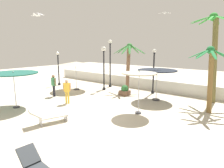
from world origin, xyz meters
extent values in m
plane|color=beige|center=(0.00, 0.00, 0.00)|extent=(56.00, 56.00, 0.00)
cube|color=silver|center=(0.00, 8.67, 0.51)|extent=(25.20, 0.30, 1.02)
cylinder|color=#333338|center=(1.92, 5.85, 0.04)|extent=(0.54, 0.54, 0.08)
cylinder|color=#A5A5AD|center=(1.92, 5.85, 1.12)|extent=(0.05, 0.05, 2.25)
cylinder|color=black|center=(1.92, 5.85, 2.23)|extent=(2.80, 2.80, 0.06)
sphere|color=#99999E|center=(1.92, 5.85, 2.35)|extent=(0.08, 0.08, 0.08)
cylinder|color=#333338|center=(2.46, 2.50, 0.04)|extent=(0.37, 0.37, 0.08)
cylinder|color=#A5A5AD|center=(2.46, 2.50, 1.21)|extent=(0.05, 0.05, 2.42)
cylinder|color=#B7AD93|center=(2.46, 2.50, 2.40)|extent=(2.03, 2.03, 0.06)
sphere|color=#99999E|center=(2.46, 2.50, 2.52)|extent=(0.08, 0.08, 0.08)
cylinder|color=#333338|center=(-4.27, -1.58, 0.04)|extent=(0.42, 0.42, 0.08)
cylinder|color=#A5A5AD|center=(-4.27, -1.58, 1.14)|extent=(0.05, 0.05, 2.28)
cylinder|color=#1E594C|center=(-4.27, -1.58, 2.26)|extent=(2.98, 2.98, 0.06)
sphere|color=#99999E|center=(-4.27, -1.58, 2.33)|extent=(0.08, 0.08, 0.08)
cylinder|color=#333338|center=(-5.42, 4.46, 0.04)|extent=(0.54, 0.54, 0.08)
cylinder|color=#A5A5AD|center=(-5.42, 4.46, 1.18)|extent=(0.05, 0.05, 2.35)
cone|color=#B7AD93|center=(-5.42, 4.46, 2.44)|extent=(3.05, 3.05, 0.27)
sphere|color=#99999E|center=(-5.42, 4.46, 2.60)|extent=(0.08, 0.08, 0.08)
cylinder|color=brown|center=(-1.55, 7.16, 1.97)|extent=(0.44, 0.31, 3.95)
sphere|color=#2E7130|center=(-1.43, 7.16, 3.94)|extent=(0.50, 0.50, 0.50)
ellipsoid|color=#2E7130|center=(-0.68, 7.27, 3.68)|extent=(1.36, 0.41, 0.83)
ellipsoid|color=#2E7130|center=(-0.88, 7.68, 3.68)|extent=(1.11, 1.07, 0.83)
ellipsoid|color=#2E7130|center=(-1.38, 7.92, 3.68)|extent=(0.29, 1.35, 0.83)
ellipsoid|color=#2E7130|center=(-1.93, 7.73, 3.68)|extent=(1.03, 1.14, 0.83)
ellipsoid|color=#2E7130|center=(-2.19, 7.20, 3.68)|extent=(1.35, 0.28, 0.83)
ellipsoid|color=#2E7130|center=(-1.94, 6.59, 3.68)|extent=(1.05, 1.13, 0.83)
ellipsoid|color=#2E7130|center=(-1.32, 6.40, 3.68)|extent=(0.38, 1.36, 0.83)
ellipsoid|color=#2E7130|center=(-1.00, 6.53, 3.68)|extent=(0.93, 1.22, 0.83)
cylinder|color=brown|center=(5.15, 7.89, 2.93)|extent=(0.66, 0.35, 5.88)
sphere|color=#2C8C30|center=(4.84, 7.89, 5.87)|extent=(0.56, 0.56, 0.56)
ellipsoid|color=#2C8C30|center=(4.87, 8.66, 5.72)|extent=(0.26, 1.49, 0.51)
ellipsoid|color=#2C8C30|center=(4.23, 8.35, 5.72)|extent=(1.31, 1.05, 0.51)
ellipsoid|color=#2C8C30|center=(4.07, 7.87, 5.72)|extent=(1.49, 0.25, 0.51)
ellipsoid|color=#2C8C30|center=(4.23, 7.43, 5.72)|extent=(1.31, 1.06, 0.51)
ellipsoid|color=#2C8C30|center=(4.89, 7.13, 5.72)|extent=(0.29, 1.50, 0.51)
ellipsoid|color=#2C8C30|center=(5.33, 7.30, 5.72)|extent=(1.09, 1.28, 0.51)
cylinder|color=brown|center=(5.58, 5.32, 1.86)|extent=(0.43, 0.28, 3.72)
sphere|color=#20753A|center=(5.43, 5.32, 3.71)|extent=(0.45, 0.45, 0.45)
ellipsoid|color=#20753A|center=(6.05, 5.44, 3.49)|extent=(1.17, 0.41, 0.59)
ellipsoid|color=#20753A|center=(5.81, 5.82, 3.49)|extent=(0.86, 1.04, 0.59)
ellipsoid|color=#20753A|center=(5.40, 5.95, 3.49)|extent=(0.25, 1.16, 0.59)
ellipsoid|color=#20753A|center=(4.92, 5.67, 3.49)|extent=(1.07, 0.80, 0.59)
ellipsoid|color=#20753A|center=(4.88, 5.05, 3.49)|extent=(1.12, 0.69, 0.59)
ellipsoid|color=#20753A|center=(5.19, 4.75, 3.49)|extent=(0.64, 1.14, 0.59)
ellipsoid|color=#20753A|center=(5.73, 4.78, 3.49)|extent=(0.72, 1.11, 0.59)
cylinder|color=black|center=(-8.48, 4.76, 0.10)|extent=(0.28, 0.28, 0.20)
cylinder|color=black|center=(-8.48, 4.76, 1.53)|extent=(0.12, 0.12, 3.07)
cylinder|color=black|center=(-8.48, 4.76, 3.07)|extent=(0.22, 0.22, 0.06)
sphere|color=white|center=(-8.48, 4.76, 3.23)|extent=(0.32, 0.32, 0.32)
cylinder|color=black|center=(0.69, 7.65, 0.10)|extent=(0.28, 0.28, 0.20)
cylinder|color=black|center=(0.69, 7.65, 1.70)|extent=(0.12, 0.12, 3.39)
cylinder|color=black|center=(0.69, 7.65, 3.39)|extent=(0.22, 0.22, 0.06)
sphere|color=white|center=(0.69, 7.65, 3.55)|extent=(0.32, 0.32, 0.32)
cylinder|color=black|center=(-3.86, 7.44, 0.10)|extent=(0.28, 0.28, 0.20)
cylinder|color=black|center=(-3.86, 7.44, 2.09)|extent=(0.12, 0.12, 4.19)
cylinder|color=black|center=(-3.86, 7.44, 4.19)|extent=(0.22, 0.22, 0.06)
sphere|color=white|center=(-3.86, 7.44, 4.37)|extent=(0.37, 0.37, 0.37)
cylinder|color=black|center=(-3.40, 6.02, 0.10)|extent=(0.28, 0.28, 0.20)
cylinder|color=black|center=(-3.40, 6.02, 1.75)|extent=(0.12, 0.12, 3.50)
cylinder|color=black|center=(-3.40, 6.02, 3.50)|extent=(0.22, 0.22, 0.06)
sphere|color=white|center=(-3.40, 6.02, 3.71)|extent=(0.41, 0.41, 0.41)
cube|color=#B7B7BC|center=(0.01, -0.91, 0.17)|extent=(0.53, 0.21, 0.35)
cube|color=#B7B7BC|center=(-0.40, -2.14, 0.17)|extent=(0.53, 0.21, 0.35)
cube|color=silver|center=(-0.19, -1.52, 0.35)|extent=(0.96, 1.50, 0.08)
cube|color=silver|center=(-0.47, -2.37, 0.62)|extent=(0.70, 0.72, 0.44)
cube|color=#33383D|center=(2.77, -4.40, 0.61)|extent=(0.59, 0.58, 0.47)
cylinder|color=gold|center=(-2.40, 1.19, 0.43)|extent=(0.12, 0.12, 0.85)
cylinder|color=gold|center=(-2.52, 1.08, 0.43)|extent=(0.12, 0.12, 0.85)
cube|color=gold|center=(-2.46, 1.13, 1.16)|extent=(0.43, 0.42, 0.61)
sphere|color=tan|center=(-2.46, 1.13, 1.57)|extent=(0.23, 0.23, 0.23)
cylinder|color=tan|center=(-2.27, 1.29, 1.19)|extent=(0.08, 0.08, 0.54)
cylinder|color=tan|center=(-2.64, 0.98, 1.19)|extent=(0.08, 0.08, 0.54)
cylinder|color=#26262D|center=(-4.94, 1.71, 0.44)|extent=(0.12, 0.12, 0.88)
cylinder|color=#26262D|center=(-4.78, 1.69, 0.44)|extent=(0.12, 0.12, 0.88)
cube|color=#3F8C59|center=(-4.86, 1.70, 1.19)|extent=(0.38, 0.28, 0.62)
sphere|color=#936B4C|center=(-4.86, 1.70, 1.62)|extent=(0.24, 0.24, 0.24)
cylinder|color=#936B4C|center=(-5.10, 1.72, 1.22)|extent=(0.08, 0.08, 0.56)
cylinder|color=#936B4C|center=(-4.62, 1.68, 1.22)|extent=(0.08, 0.08, 0.56)
ellipsoid|color=white|center=(1.52, 7.45, 6.39)|extent=(0.28, 0.33, 0.12)
sphere|color=white|center=(1.62, 7.31, 6.42)|extent=(0.10, 0.10, 0.10)
cube|color=silver|center=(1.71, 7.58, 6.41)|extent=(0.45, 0.37, 0.05)
cube|color=silver|center=(1.33, 7.32, 6.41)|extent=(0.45, 0.37, 0.13)
ellipsoid|color=white|center=(-0.80, -1.68, 5.39)|extent=(0.13, 0.32, 0.12)
sphere|color=white|center=(-0.80, -1.85, 5.42)|extent=(0.10, 0.10, 0.10)
cube|color=silver|center=(-0.53, -1.69, 5.41)|extent=(0.53, 0.15, 0.17)
cube|color=silver|center=(-1.07, -1.68, 5.41)|extent=(0.55, 0.15, 0.05)
cube|color=brown|center=(-0.73, 5.55, 0.20)|extent=(0.70, 0.70, 0.40)
sphere|color=#2D6B33|center=(-0.73, 5.55, 0.55)|extent=(0.60, 0.60, 0.60)
camera|label=1|loc=(8.25, -6.99, 3.89)|focal=31.19mm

